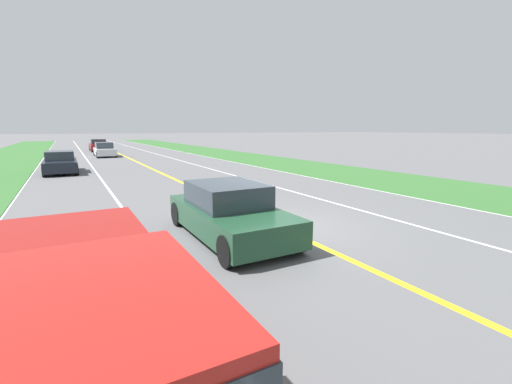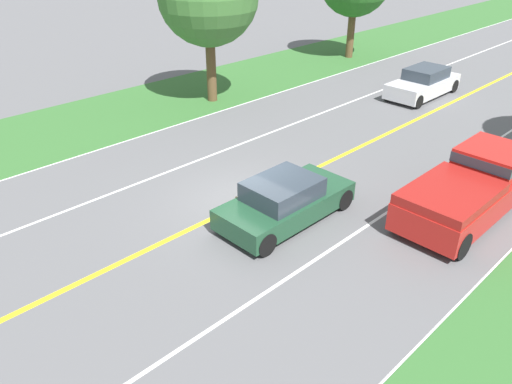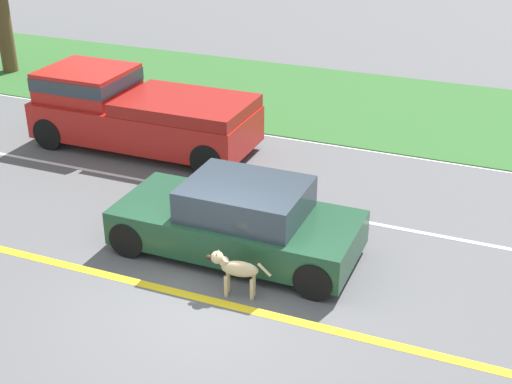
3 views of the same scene
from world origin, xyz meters
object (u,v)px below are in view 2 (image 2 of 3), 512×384
(dog, at_px, (244,195))
(oncoming_car, at_px, (423,83))
(pickup_truck, at_px, (471,187))
(ego_car, at_px, (285,201))

(dog, distance_m, oncoming_car, 14.16)
(pickup_truck, relative_size, oncoming_car, 1.19)
(dog, xyz_separation_m, pickup_truck, (4.86, 4.72, 0.40))
(dog, relative_size, oncoming_car, 0.24)
(ego_car, xyz_separation_m, dog, (-1.26, -0.47, -0.13))
(dog, distance_m, pickup_truck, 6.79)
(dog, relative_size, pickup_truck, 0.20)
(ego_car, distance_m, oncoming_car, 13.92)
(ego_car, height_order, oncoming_car, oncoming_car)
(pickup_truck, bearing_deg, oncoming_car, 125.82)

